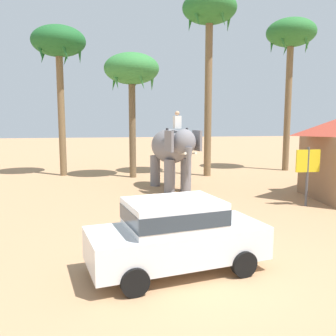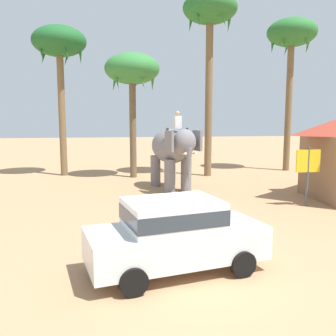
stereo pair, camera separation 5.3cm
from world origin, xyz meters
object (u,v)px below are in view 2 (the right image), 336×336
at_px(palm_tree_behind_elephant, 292,38).
at_px(palm_tree_far_back, 59,46).
at_px(car_sedan_foreground, 175,233).
at_px(palm_tree_near_hut, 132,72).
at_px(signboard_yellow, 308,165).
at_px(elephant_with_mahout, 172,150).
at_px(palm_tree_left_of_road, 210,16).

bearing_deg(palm_tree_behind_elephant, palm_tree_far_back, 179.71).
bearing_deg(car_sedan_foreground, palm_tree_near_hut, 90.49).
relative_size(palm_tree_near_hut, signboard_yellow, 3.04).
relative_size(elephant_with_mahout, palm_tree_behind_elephant, 0.40).
relative_size(elephant_with_mahout, signboard_yellow, 1.67).
height_order(palm_tree_left_of_road, signboard_yellow, palm_tree_left_of_road).
xyz_separation_m(palm_tree_near_hut, signboard_yellow, (6.47, -8.43, -4.52)).
height_order(palm_tree_near_hut, signboard_yellow, palm_tree_near_hut).
bearing_deg(elephant_with_mahout, signboard_yellow, -42.61).
relative_size(elephant_with_mahout, palm_tree_far_back, 0.45).
height_order(car_sedan_foreground, palm_tree_far_back, palm_tree_far_back).
bearing_deg(palm_tree_behind_elephant, palm_tree_left_of_road, -166.23).
bearing_deg(signboard_yellow, car_sedan_foreground, -139.50).
height_order(elephant_with_mahout, palm_tree_far_back, palm_tree_far_back).
bearing_deg(elephant_with_mahout, palm_tree_behind_elephant, 31.51).
height_order(elephant_with_mahout, palm_tree_near_hut, palm_tree_near_hut).
distance_m(car_sedan_foreground, palm_tree_near_hut, 14.83).
bearing_deg(palm_tree_left_of_road, signboard_yellow, -77.26).
bearing_deg(palm_tree_far_back, car_sedan_foreground, -74.11).
relative_size(palm_tree_near_hut, palm_tree_left_of_road, 0.67).
relative_size(palm_tree_far_back, signboard_yellow, 3.74).
relative_size(palm_tree_behind_elephant, palm_tree_far_back, 1.11).
distance_m(elephant_with_mahout, palm_tree_near_hut, 6.09).
relative_size(elephant_with_mahout, palm_tree_left_of_road, 0.37).
bearing_deg(palm_tree_left_of_road, palm_tree_near_hut, 178.68).
distance_m(elephant_with_mahout, palm_tree_far_back, 9.92).
xyz_separation_m(palm_tree_left_of_road, signboard_yellow, (1.88, -8.33, -7.77)).
xyz_separation_m(elephant_with_mahout, palm_tree_left_of_road, (2.89, 3.94, 7.47)).
relative_size(elephant_with_mahout, palm_tree_near_hut, 0.55).
bearing_deg(palm_tree_behind_elephant, elephant_with_mahout, -148.49).
xyz_separation_m(car_sedan_foreground, elephant_with_mahout, (1.58, 9.81, 1.06)).
bearing_deg(palm_tree_near_hut, palm_tree_far_back, 161.53).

